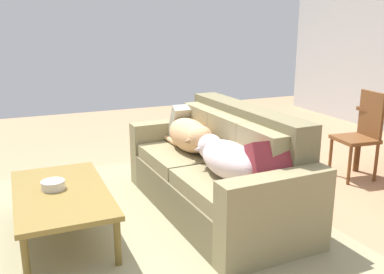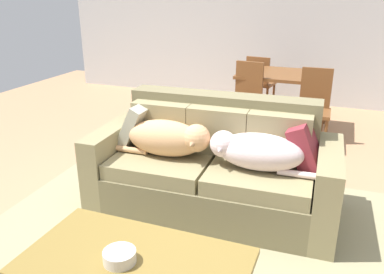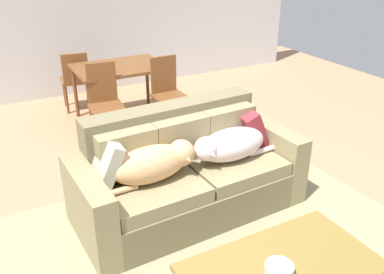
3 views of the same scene
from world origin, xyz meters
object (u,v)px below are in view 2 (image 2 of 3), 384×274
(throw_pillow_by_left_arm, at_px, (138,124))
(bowl_on_coffee_table, at_px, (120,257))
(dining_chair_near_left, at_px, (246,97))
(throw_pillow_by_right_arm, at_px, (306,146))
(dining_table, at_px, (284,79))
(dining_chair_near_right, at_px, (314,105))
(coffee_table, at_px, (135,265))
(dining_chair_far_left, at_px, (259,81))
(couch, at_px, (214,168))
(dog_on_left_cushion, at_px, (170,138))
(dog_on_right_cushion, at_px, (255,151))

(throw_pillow_by_left_arm, xyz_separation_m, bowl_on_coffee_table, (0.66, -1.46, -0.23))
(bowl_on_coffee_table, xyz_separation_m, dining_chair_near_left, (-0.09, 3.27, 0.09))
(throw_pillow_by_right_arm, distance_m, dining_table, 2.33)
(dining_chair_near_left, xyz_separation_m, dining_chair_near_right, (0.84, -0.03, -0.01))
(coffee_table, distance_m, dining_chair_far_left, 4.39)
(couch, xyz_separation_m, dining_chair_near_right, (0.67, 1.80, 0.16))
(dog_on_left_cushion, bearing_deg, couch, 18.55)
(dog_on_left_cushion, distance_m, coffee_table, 1.33)
(throw_pillow_by_left_arm, relative_size, dining_chair_near_right, 0.44)
(bowl_on_coffee_table, bearing_deg, coffee_table, 35.64)
(dog_on_left_cushion, xyz_separation_m, throw_pillow_by_left_arm, (-0.39, 0.15, 0.03))
(throw_pillow_by_left_arm, distance_m, dining_chair_near_left, 1.90)
(throw_pillow_by_right_arm, xyz_separation_m, bowl_on_coffee_table, (-0.83, -1.52, -0.21))
(dog_on_left_cushion, height_order, dining_chair_far_left, dining_chair_far_left)
(dog_on_right_cushion, relative_size, dining_chair_near_right, 0.91)
(dog_on_right_cushion, xyz_separation_m, bowl_on_coffee_table, (-0.46, -1.31, -0.19))
(dining_chair_near_right, height_order, dining_chair_far_left, dining_chair_near_right)
(throw_pillow_by_right_arm, relative_size, dining_table, 0.32)
(dining_chair_far_left, bearing_deg, throw_pillow_by_left_arm, 87.60)
(throw_pillow_by_right_arm, relative_size, coffee_table, 0.30)
(dog_on_right_cushion, relative_size, dining_table, 0.72)
(coffee_table, bearing_deg, dining_chair_far_left, 92.90)
(throw_pillow_by_left_arm, distance_m, dining_chair_near_right, 2.28)
(throw_pillow_by_left_arm, distance_m, coffee_table, 1.61)
(dining_table, bearing_deg, bowl_on_coffee_table, -94.63)
(couch, bearing_deg, throw_pillow_by_left_arm, 176.10)
(dog_on_right_cushion, xyz_separation_m, throw_pillow_by_right_arm, (0.37, 0.21, 0.02))
(throw_pillow_by_left_arm, xyz_separation_m, dining_chair_far_left, (0.50, 2.97, -0.18))
(dog_on_left_cushion, bearing_deg, dining_chair_near_left, 82.42)
(coffee_table, bearing_deg, dining_chair_near_left, 92.70)
(dog_on_left_cushion, relative_size, dining_table, 0.71)
(dog_on_left_cushion, distance_m, throw_pillow_by_left_arm, 0.42)
(dog_on_right_cushion, relative_size, coffee_table, 0.68)
(throw_pillow_by_left_arm, height_order, throw_pillow_by_right_arm, throw_pillow_by_left_arm)
(throw_pillow_by_right_arm, bearing_deg, dining_table, 102.86)
(bowl_on_coffee_table, bearing_deg, couch, 86.57)
(couch, bearing_deg, dining_chair_far_left, 92.28)
(bowl_on_coffee_table, bearing_deg, dining_chair_near_right, 76.93)
(dining_table, xyz_separation_m, dining_chair_near_right, (0.45, -0.55, -0.17))
(dog_on_left_cushion, relative_size, throw_pillow_by_right_arm, 2.26)
(dining_table, bearing_deg, dining_chair_near_left, -126.87)
(throw_pillow_by_left_arm, bearing_deg, dog_on_right_cushion, -7.64)
(dog_on_left_cushion, bearing_deg, dining_chair_near_right, 59.91)
(couch, relative_size, throw_pillow_by_left_arm, 5.00)
(dog_on_left_cushion, relative_size, coffee_table, 0.67)
(bowl_on_coffee_table, xyz_separation_m, dining_chair_far_left, (-0.16, 4.43, 0.05))
(throw_pillow_by_right_arm, bearing_deg, dog_on_left_cushion, -168.84)
(dining_chair_near_right, bearing_deg, dog_on_right_cushion, -100.50)
(throw_pillow_by_left_arm, xyz_separation_m, coffee_table, (0.72, -1.41, -0.30))
(dog_on_right_cushion, distance_m, dining_chair_far_left, 3.18)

